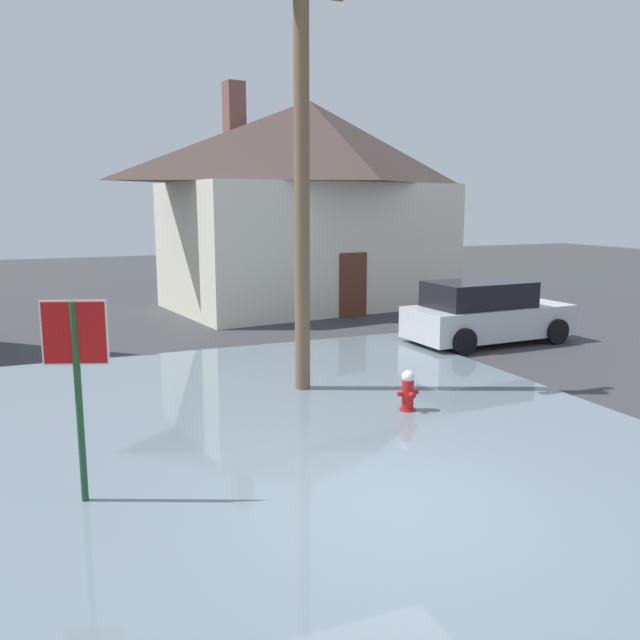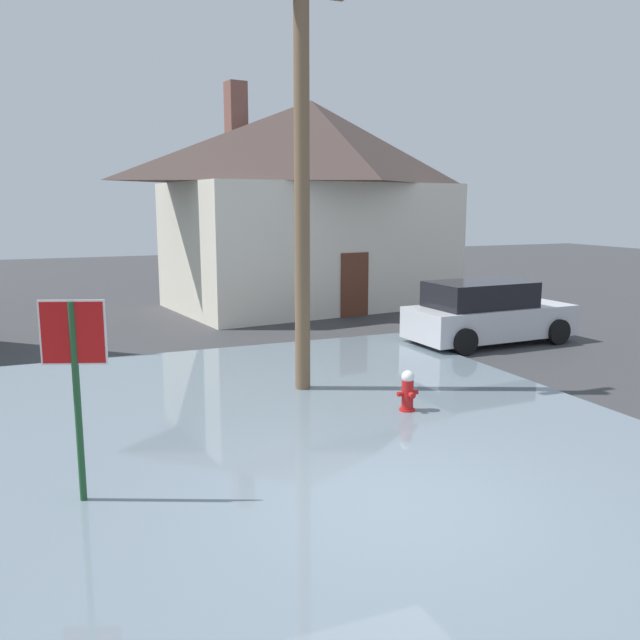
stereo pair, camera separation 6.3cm
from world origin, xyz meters
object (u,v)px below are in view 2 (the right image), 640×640
parked_car (487,314)px  utility_pole (302,174)px  stop_sign_near (75,360)px  house (311,201)px  fire_hydrant (408,393)px

parked_car → utility_pole: bearing=-158.5°
stop_sign_near → utility_pole: 5.84m
stop_sign_near → house: bearing=58.2°
utility_pole → parked_car: utility_pole is taller
stop_sign_near → parked_car: (10.02, 5.79, -0.99)m
stop_sign_near → parked_car: 11.61m
utility_pole → stop_sign_near: bearing=-139.9°
utility_pole → house: bearing=67.2°
stop_sign_near → utility_pole: size_ratio=0.32×
house → parked_car: house is taller
house → parked_car: 8.30m
fire_hydrant → parked_car: size_ratio=0.18×
utility_pole → fire_hydrant: bearing=-60.1°
stop_sign_near → parked_car: stop_sign_near is taller
stop_sign_near → house: size_ratio=0.23×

